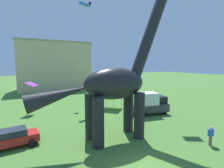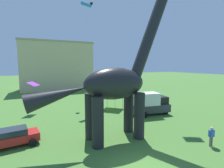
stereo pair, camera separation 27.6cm
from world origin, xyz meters
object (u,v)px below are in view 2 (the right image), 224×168
dinosaur_sculpture (114,84)px  kite_trailing (79,70)px  kite_near_low (87,4)px  person_vendor_side (211,135)px  parked_box_truck (149,103)px  kite_drifting (33,84)px  festival_canopy_tent (111,93)px  parked_sedan_left (13,137)px

dinosaur_sculpture → kite_trailing: 13.44m
dinosaur_sculpture → kite_near_low: size_ratio=7.12×
person_vendor_side → dinosaur_sculpture: bearing=-37.9°
parked_box_truck → kite_drifting: bearing=159.6°
dinosaur_sculpture → festival_canopy_tent: size_ratio=4.73×
festival_canopy_tent → kite_trailing: (-4.51, 3.08, 3.82)m
festival_canopy_tent → kite_trailing: size_ratio=3.25×
parked_box_truck → festival_canopy_tent: (-3.49, 5.37, 0.90)m
parked_box_truck → person_vendor_side: size_ratio=3.34×
dinosaur_sculpture → festival_canopy_tent: (4.65, 10.32, -2.85)m
dinosaur_sculpture → parked_box_truck: size_ratio=2.53×
dinosaur_sculpture → kite_near_low: (2.48, 15.48, 12.24)m
person_vendor_side → festival_canopy_tent: size_ratio=0.56×
kite_near_low → kite_trailing: kite_near_low is taller
parked_box_truck → person_vendor_side: parked_box_truck is taller
kite_near_low → parked_sedan_left: bearing=-131.0°
person_vendor_side → kite_near_low: (-4.48, 20.67, 16.56)m
kite_near_low → kite_drifting: bearing=-169.4°
person_vendor_side → kite_trailing: 20.50m
kite_drifting → kite_near_low: bearing=10.6°
person_vendor_side → kite_near_low: 26.87m
person_vendor_side → festival_canopy_tent: bearing=-82.7°
kite_drifting → dinosaur_sculpture: bearing=-64.0°
kite_near_low → kite_drifting: size_ratio=0.89×
person_vendor_side → kite_drifting: bearing=-55.4°
parked_sedan_left → kite_near_low: (11.23, 12.93, 16.82)m
parked_box_truck → person_vendor_side: 10.22m
kite_drifting → kite_trailing: size_ratio=2.42×
parked_sedan_left → dinosaur_sculpture: bearing=-22.6°
festival_canopy_tent → dinosaur_sculpture: bearing=-114.3°
parked_box_truck → dinosaur_sculpture: bearing=-138.5°
person_vendor_side → festival_canopy_tent: festival_canopy_tent is taller
kite_trailing → festival_canopy_tent: bearing=-34.4°
festival_canopy_tent → kite_trailing: 6.67m
dinosaur_sculpture → parked_box_truck: bearing=57.3°
parked_sedan_left → festival_canopy_tent: festival_canopy_tent is taller
person_vendor_side → parked_box_truck: bearing=-97.8°
festival_canopy_tent → person_vendor_side: bearing=-81.5°
parked_box_truck → kite_trailing: kite_trailing is taller
person_vendor_side → festival_canopy_tent: 15.75m
parked_sedan_left → festival_canopy_tent: (13.40, 7.77, 1.74)m
dinosaur_sculpture → parked_sedan_left: 10.20m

